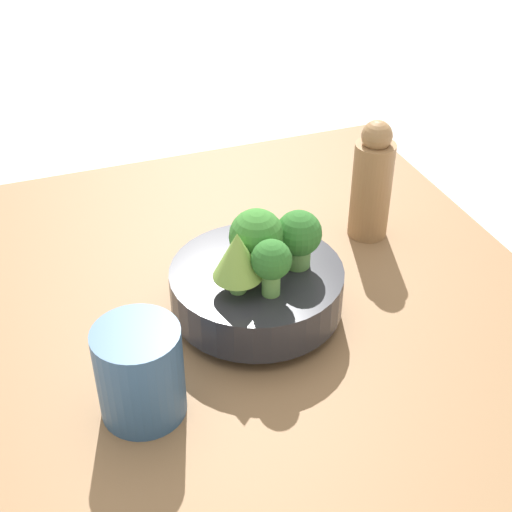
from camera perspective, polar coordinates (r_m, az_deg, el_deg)
ground_plane at (r=0.90m, az=-0.47°, el=-5.87°), size 6.00×6.00×0.00m
table at (r=0.89m, az=-0.48°, el=-4.79°), size 0.81×0.73×0.04m
bowl at (r=0.83m, az=-0.00°, el=-2.65°), size 0.20×0.20×0.06m
broccoli_floret_center at (r=0.79m, az=-0.00°, el=1.50°), size 0.06×0.06×0.08m
broccoli_floret_right at (r=0.76m, az=0.99°, el=-0.57°), size 0.04×0.04×0.07m
romanesco_piece_near at (r=0.76m, az=-1.49°, el=-0.01°), size 0.05×0.05×0.08m
broccoli_floret_back at (r=0.80m, az=3.43°, el=1.60°), size 0.05×0.05×0.07m
cup at (r=0.72m, az=-9.27°, el=-9.16°), size 0.09×0.09×0.10m
pepper_mill at (r=0.97m, az=9.25°, el=5.78°), size 0.05×0.05×0.17m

